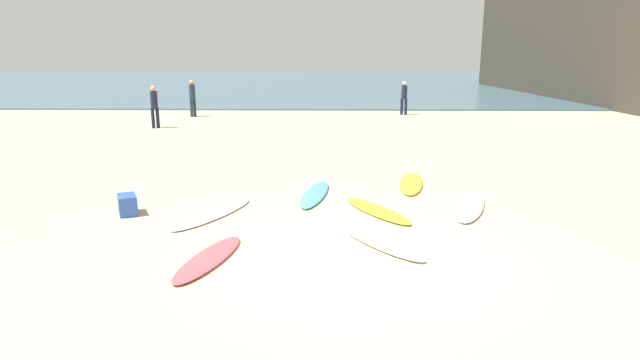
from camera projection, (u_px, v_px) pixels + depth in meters
name	position (u px, v px, depth m)	size (l,w,h in m)	color
ground_plane	(356.00, 254.00, 8.85)	(120.00, 120.00, 0.00)	#C6B28E
ocean_water	(335.00, 84.00, 47.57)	(120.00, 40.00, 0.08)	#426675
surfboard_0	(411.00, 183.00, 13.23)	(0.57, 2.28, 0.07)	gold
surfboard_1	(382.00, 243.00, 9.21)	(0.49, 2.00, 0.08)	white
surfboard_2	(315.00, 194.00, 12.27)	(0.50, 2.38, 0.08)	#5398D8
surfboard_3	(470.00, 206.00, 11.32)	(0.55, 2.39, 0.08)	white
surfboard_4	(213.00, 213.00, 10.87)	(0.59, 2.42, 0.06)	white
surfboard_5	(378.00, 211.00, 11.02)	(0.52, 2.08, 0.08)	yellow
surfboard_6	(209.00, 258.00, 8.56)	(0.53, 2.06, 0.08)	#D9515B
beachgoer_near	(404.00, 96.00, 26.35)	(0.35, 0.35, 1.63)	#191E33
beachgoer_mid	(192.00, 96.00, 25.62)	(0.39, 0.39, 1.75)	#1E3342
beachgoer_far	(154.00, 105.00, 22.06)	(0.39, 0.39, 1.74)	#191E33
beach_cooler	(127.00, 205.00, 10.89)	(0.53, 0.35, 0.40)	#2D56B2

